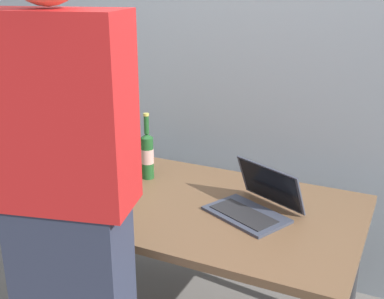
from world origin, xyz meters
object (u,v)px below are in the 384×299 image
beer_bottle_brown (147,154)px  laptop (255,203)px  beer_bottle_green (129,151)px  person_figure (68,215)px  beer_bottle_amber (111,151)px

beer_bottle_brown → laptop: bearing=-12.2°
beer_bottle_brown → beer_bottle_green: bearing=-173.1°
laptop → beer_bottle_green: 0.72m
beer_bottle_green → person_figure: size_ratio=0.18×
beer_bottle_green → beer_bottle_amber: 0.10m
beer_bottle_amber → beer_bottle_brown: beer_bottle_brown is taller
beer_bottle_green → beer_bottle_brown: (0.10, 0.01, -0.01)m
beer_bottle_amber → beer_bottle_brown: (0.20, 0.02, 0.01)m
laptop → beer_bottle_amber: beer_bottle_amber is taller
beer_bottle_green → beer_bottle_amber: (-0.10, -0.01, -0.01)m
beer_bottle_brown → person_figure: bearing=-76.3°
beer_bottle_amber → beer_bottle_brown: 0.20m
beer_bottle_green → beer_bottle_brown: 0.10m
beer_bottle_brown → person_figure: person_figure is taller
laptop → beer_bottle_brown: beer_bottle_brown is taller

